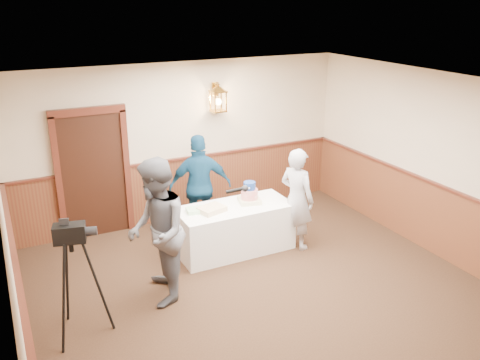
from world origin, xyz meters
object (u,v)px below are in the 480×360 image
Objects in this scene: interviewer at (157,232)px; assistant_p at (200,187)px; display_table at (234,228)px; baker at (297,199)px; tv_camera_rig at (76,286)px; sheet_cake_green at (196,210)px; sheet_cake_yellow at (212,209)px; tiered_cake at (249,194)px.

interviewer reaches higher than assistant_p.
baker reaches higher than display_table.
display_table is 1.25× the size of tv_camera_rig.
display_table is at bearing 36.75° from tv_camera_rig.
sheet_cake_green is 2.28m from tv_camera_rig.
assistant_p is (0.36, 0.67, 0.09)m from sheet_cake_green.
baker reaches higher than tv_camera_rig.
sheet_cake_green is 1.60m from baker.
sheet_cake_yellow is 0.27× the size of tv_camera_rig.
interviewer is at bearing 66.47° from assistant_p.
baker is (0.65, -0.37, -0.06)m from tiered_cake.
sheet_cake_green is at bearing 54.22° from baker.
display_table is 0.59m from tiered_cake.
interviewer is (-0.87, -0.86, 0.20)m from sheet_cake_green.
sheet_cake_green is 0.14× the size of interviewer.
display_table is 0.92m from assistant_p.
sheet_cake_yellow is at bearing 95.49° from assistant_p.
assistant_p reaches higher than sheet_cake_green.
interviewer reaches higher than display_table.
assistant_p is at bearing 155.83° from interviewer.
sheet_cake_yellow is at bearing -175.08° from display_table.
baker is at bearing -13.94° from sheet_cake_green.
baker is (2.43, 0.48, -0.15)m from interviewer.
tiered_cake is 0.20× the size of interviewer.
sheet_cake_yellow is at bearing 39.65° from tv_camera_rig.
sheet_cake_yellow is 1.36m from interviewer.
assistant_p is at bearing 109.93° from display_table.
sheet_cake_yellow is at bearing -22.54° from sheet_cake_green.
tiered_cake is 1.97m from interviewer.
tiered_cake is at bearing 6.31° from sheet_cake_yellow.
sheet_cake_green is at bearing 149.21° from interviewer.
sheet_cake_green is (-0.91, 0.02, -0.10)m from tiered_cake.
assistant_p reaches higher than sheet_cake_yellow.
display_table is at bearing 125.09° from assistant_p.
tiered_cake reaches higher than sheet_cake_yellow.
baker is (1.33, -0.29, 0.03)m from sheet_cake_yellow.
sheet_cake_green reaches higher than display_table.
baker is (1.56, -0.39, 0.04)m from sheet_cake_green.
tv_camera_rig is (-2.19, -1.06, -0.14)m from sheet_cake_yellow.
baker is (0.93, -0.33, 0.45)m from display_table.
tiered_cake is at bearing 8.22° from display_table.
sheet_cake_yellow is at bearing 55.75° from baker.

